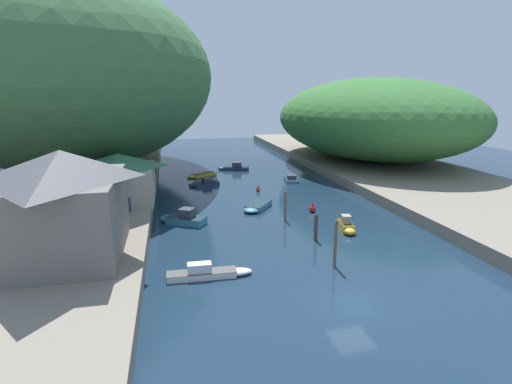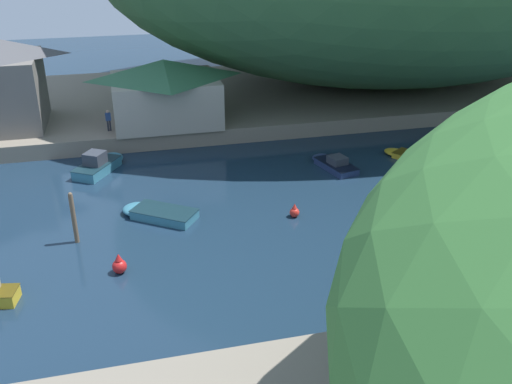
{
  "view_description": "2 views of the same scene",
  "coord_description": "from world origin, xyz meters",
  "px_view_note": "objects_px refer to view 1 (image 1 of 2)",
  "views": [
    {
      "loc": [
        -10.49,
        -20.3,
        12.51
      ],
      "look_at": [
        -1.51,
        21.26,
        2.01
      ],
      "focal_mm": 28.0,
      "sensor_mm": 36.0,
      "label": 1
    },
    {
      "loc": [
        29.81,
        19.91,
        16.22
      ],
      "look_at": [
        2.99,
        26.51,
        3.13
      ],
      "focal_mm": 40.0,
      "sensor_mm": 36.0,
      "label": 2
    }
  ],
  "objects_px": {
    "boat_small_dinghy": "(233,168)",
    "boat_white_cruiser": "(210,273)",
    "person_on_quay": "(130,202)",
    "waterfront_building": "(65,202)",
    "boat_cabin_cruiser": "(347,226)",
    "boat_open_rowboat": "(256,207)",
    "boat_mid_channel": "(291,178)",
    "channel_buoy_far": "(312,208)",
    "boat_far_right_bank": "(203,183)",
    "boathouse_shed": "(119,177)",
    "person_by_boathouse": "(122,228)",
    "channel_buoy_near": "(258,189)",
    "boat_moored_right": "(182,219)",
    "boat_near_quay": "(200,175)"
  },
  "relations": [
    {
      "from": "person_on_quay",
      "to": "boat_small_dinghy",
      "type": "bearing_deg",
      "value": -47.39
    },
    {
      "from": "boat_far_right_bank",
      "to": "boat_near_quay",
      "type": "relative_size",
      "value": 0.89
    },
    {
      "from": "boat_far_right_bank",
      "to": "boat_mid_channel",
      "type": "distance_m",
      "value": 13.04
    },
    {
      "from": "boat_small_dinghy",
      "to": "boat_cabin_cruiser",
      "type": "height_order",
      "value": "boat_cabin_cruiser"
    },
    {
      "from": "boat_mid_channel",
      "to": "channel_buoy_far",
      "type": "height_order",
      "value": "channel_buoy_far"
    },
    {
      "from": "boathouse_shed",
      "to": "channel_buoy_near",
      "type": "distance_m",
      "value": 17.91
    },
    {
      "from": "boat_small_dinghy",
      "to": "boat_white_cruiser",
      "type": "relative_size",
      "value": 0.91
    },
    {
      "from": "waterfront_building",
      "to": "boat_far_right_bank",
      "type": "bearing_deg",
      "value": 65.49
    },
    {
      "from": "boathouse_shed",
      "to": "boat_small_dinghy",
      "type": "relative_size",
      "value": 1.67
    },
    {
      "from": "waterfront_building",
      "to": "boat_open_rowboat",
      "type": "relative_size",
      "value": 2.23
    },
    {
      "from": "boat_mid_channel",
      "to": "person_by_boathouse",
      "type": "bearing_deg",
      "value": -121.23
    },
    {
      "from": "boat_small_dinghy",
      "to": "boat_white_cruiser",
      "type": "height_order",
      "value": "boat_small_dinghy"
    },
    {
      "from": "boat_far_right_bank",
      "to": "person_on_quay",
      "type": "relative_size",
      "value": 2.7
    },
    {
      "from": "boat_far_right_bank",
      "to": "boat_mid_channel",
      "type": "xyz_separation_m",
      "value": [
        13.02,
        0.69,
        -0.04
      ]
    },
    {
      "from": "boat_cabin_cruiser",
      "to": "boat_white_cruiser",
      "type": "relative_size",
      "value": 0.6
    },
    {
      "from": "boat_far_right_bank",
      "to": "boat_moored_right",
      "type": "height_order",
      "value": "boat_moored_right"
    },
    {
      "from": "boat_cabin_cruiser",
      "to": "channel_buoy_near",
      "type": "relative_size",
      "value": 4.02
    },
    {
      "from": "boat_white_cruiser",
      "to": "person_by_boathouse",
      "type": "height_order",
      "value": "person_by_boathouse"
    },
    {
      "from": "boat_small_dinghy",
      "to": "person_by_boathouse",
      "type": "bearing_deg",
      "value": 175.08
    },
    {
      "from": "boathouse_shed",
      "to": "boat_white_cruiser",
      "type": "xyz_separation_m",
      "value": [
        7.75,
        -18.02,
        -3.57
      ]
    },
    {
      "from": "channel_buoy_far",
      "to": "boat_far_right_bank",
      "type": "bearing_deg",
      "value": 124.0
    },
    {
      "from": "boat_moored_right",
      "to": "boat_white_cruiser",
      "type": "height_order",
      "value": "boat_moored_right"
    },
    {
      "from": "boat_near_quay",
      "to": "boat_small_dinghy",
      "type": "bearing_deg",
      "value": -88.81
    },
    {
      "from": "boat_cabin_cruiser",
      "to": "boat_open_rowboat",
      "type": "height_order",
      "value": "boat_cabin_cruiser"
    },
    {
      "from": "waterfront_building",
      "to": "channel_buoy_far",
      "type": "relative_size",
      "value": 9.77
    },
    {
      "from": "channel_buoy_far",
      "to": "boat_small_dinghy",
      "type": "bearing_deg",
      "value": 99.97
    },
    {
      "from": "boat_small_dinghy",
      "to": "boat_mid_channel",
      "type": "height_order",
      "value": "boat_small_dinghy"
    },
    {
      "from": "boat_open_rowboat",
      "to": "channel_buoy_far",
      "type": "height_order",
      "value": "channel_buoy_far"
    },
    {
      "from": "channel_buoy_far",
      "to": "boat_white_cruiser",
      "type": "bearing_deg",
      "value": -132.84
    },
    {
      "from": "boat_cabin_cruiser",
      "to": "boat_open_rowboat",
      "type": "relative_size",
      "value": 0.73
    },
    {
      "from": "boat_cabin_cruiser",
      "to": "boat_far_right_bank",
      "type": "bearing_deg",
      "value": -51.2
    },
    {
      "from": "boat_mid_channel",
      "to": "channel_buoy_near",
      "type": "xyz_separation_m",
      "value": [
        -6.27,
        -5.73,
        0.06
      ]
    },
    {
      "from": "boat_mid_channel",
      "to": "person_on_quay",
      "type": "distance_m",
      "value": 27.06
    },
    {
      "from": "boat_mid_channel",
      "to": "person_by_boathouse",
      "type": "relative_size",
      "value": 3.21
    },
    {
      "from": "waterfront_building",
      "to": "boat_moored_right",
      "type": "xyz_separation_m",
      "value": [
        8.18,
        9.2,
        -4.65
      ]
    },
    {
      "from": "boat_small_dinghy",
      "to": "boat_far_right_bank",
      "type": "relative_size",
      "value": 1.19
    },
    {
      "from": "waterfront_building",
      "to": "boat_white_cruiser",
      "type": "relative_size",
      "value": 1.82
    },
    {
      "from": "boat_open_rowboat",
      "to": "boat_small_dinghy",
      "type": "bearing_deg",
      "value": -57.58
    },
    {
      "from": "boathouse_shed",
      "to": "boat_cabin_cruiser",
      "type": "relative_size",
      "value": 2.54
    },
    {
      "from": "boat_far_right_bank",
      "to": "boat_open_rowboat",
      "type": "height_order",
      "value": "boat_far_right_bank"
    },
    {
      "from": "person_on_quay",
      "to": "person_by_boathouse",
      "type": "relative_size",
      "value": 1.0
    },
    {
      "from": "boat_moored_right",
      "to": "boat_mid_channel",
      "type": "relative_size",
      "value": 0.92
    },
    {
      "from": "boat_far_right_bank",
      "to": "channel_buoy_near",
      "type": "relative_size",
      "value": 5.14
    },
    {
      "from": "waterfront_building",
      "to": "person_on_quay",
      "type": "xyz_separation_m",
      "value": [
        3.26,
        9.99,
        -2.9
      ]
    },
    {
      "from": "boat_far_right_bank",
      "to": "boat_cabin_cruiser",
      "type": "xyz_separation_m",
      "value": [
        11.52,
        -21.96,
        0.11
      ]
    },
    {
      "from": "waterfront_building",
      "to": "boat_moored_right",
      "type": "relative_size",
      "value": 2.2
    },
    {
      "from": "boat_open_rowboat",
      "to": "waterfront_building",
      "type": "bearing_deg",
      "value": 72.32
    },
    {
      "from": "boat_near_quay",
      "to": "channel_buoy_near",
      "type": "height_order",
      "value": "channel_buoy_near"
    },
    {
      "from": "boat_cabin_cruiser",
      "to": "channel_buoy_near",
      "type": "height_order",
      "value": "boat_cabin_cruiser"
    },
    {
      "from": "boat_white_cruiser",
      "to": "boat_small_dinghy",
      "type": "bearing_deg",
      "value": 169.86
    }
  ]
}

